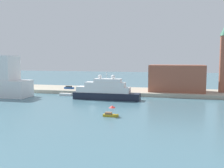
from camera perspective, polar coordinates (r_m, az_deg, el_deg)
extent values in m
plane|color=slate|center=(90.09, -4.20, -3.87)|extent=(400.00, 400.00, 0.00)
cube|color=#ADA38E|center=(114.77, -0.05, -1.46)|extent=(110.00, 20.19, 1.41)
cube|color=black|center=(94.95, -1.20, -2.61)|extent=(24.10, 4.66, 2.48)
cube|color=white|center=(94.98, -1.90, -1.23)|extent=(19.28, 4.29, 2.06)
cube|color=white|center=(94.58, -1.48, -0.12)|extent=(14.46, 3.91, 1.68)
cube|color=white|center=(94.18, -0.92, 0.76)|extent=(9.64, 3.54, 1.27)
cylinder|color=silver|center=(94.17, -1.21, 1.92)|extent=(0.16, 0.16, 2.57)
sphere|color=white|center=(93.59, 0.22, 1.54)|extent=(1.40, 1.40, 1.40)
sphere|color=white|center=(94.89, -2.61, 1.59)|extent=(1.40, 1.40, 1.40)
cube|color=#B7991E|center=(67.62, -0.28, -6.77)|extent=(3.83, 1.43, 0.58)
cube|color=#8C6647|center=(67.65, -0.75, -6.29)|extent=(1.68, 1.14, 0.51)
cylinder|color=#B2B2B2|center=(67.29, 0.04, -5.85)|extent=(0.06, 0.06, 1.68)
cone|color=red|center=(67.08, 0.04, -4.89)|extent=(1.72, 1.72, 0.60)
cube|color=silver|center=(106.60, -9.89, -2.22)|extent=(4.96, 1.84, 0.92)
cube|color=#93513D|center=(109.70, 13.75, 1.22)|extent=(21.63, 11.42, 10.64)
cube|color=#93513D|center=(112.13, 22.92, 3.92)|extent=(3.00, 3.00, 21.95)
cube|color=#1E4C99|center=(117.48, -9.19, -0.85)|extent=(4.14, 1.64, 0.73)
cube|color=#262D33|center=(117.49, -9.29, -0.53)|extent=(2.48, 1.48, 0.55)
cylinder|color=#4C4C4C|center=(111.13, -7.35, -1.00)|extent=(0.36, 0.36, 1.43)
sphere|color=tan|center=(111.04, -7.35, -0.58)|extent=(0.24, 0.24, 0.24)
cylinder|color=black|center=(105.19, 1.92, -1.50)|extent=(0.48, 0.48, 0.81)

